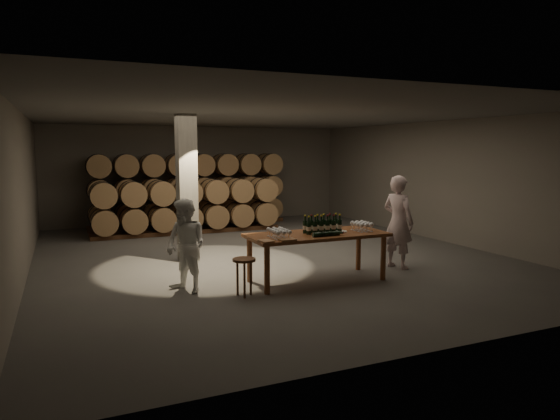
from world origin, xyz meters
name	(u,v)px	position (x,y,z in m)	size (l,w,h in m)	color
room	(187,188)	(-1.80, 0.20, 1.60)	(12.00, 12.00, 12.00)	#55524F
tasting_table	(317,239)	(0.00, -2.50, 0.80)	(2.60, 1.10, 0.90)	brown
barrel_stack_back	(190,189)	(-0.57, 5.20, 1.20)	(6.26, 0.95, 2.31)	#56351D
barrel_stack_front	(188,205)	(-0.96, 3.80, 0.83)	(5.48, 0.95, 1.57)	#56351D
bottle_cluster	(323,226)	(0.12, -2.47, 1.02)	(0.74, 0.24, 0.35)	black
lying_bottles	(327,234)	(0.01, -2.84, 0.94)	(0.63, 0.08, 0.08)	black
glass_cluster_left	(279,231)	(-0.83, -2.63, 1.02)	(0.30, 0.52, 0.16)	silver
glass_cluster_right	(362,224)	(0.93, -2.57, 1.03)	(0.31, 0.42, 0.18)	silver
plate	(340,231)	(0.48, -2.52, 0.91)	(0.26, 0.26, 0.02)	white
notebook_near	(287,240)	(-0.82, -2.95, 0.92)	(0.28, 0.22, 0.03)	brown
notebook_corner	(266,241)	(-1.18, -2.90, 0.91)	(0.21, 0.26, 0.02)	brown
pen	(293,239)	(-0.68, -2.91, 0.91)	(0.01, 0.01, 0.14)	black
stool	(244,265)	(-1.58, -2.89, 0.53)	(0.39, 0.39, 0.64)	#56351D
person_man	(398,222)	(2.01, -2.25, 0.96)	(0.70, 0.46, 1.92)	beige
person_woman	(186,246)	(-2.40, -2.26, 0.81)	(0.79, 0.61, 1.62)	white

